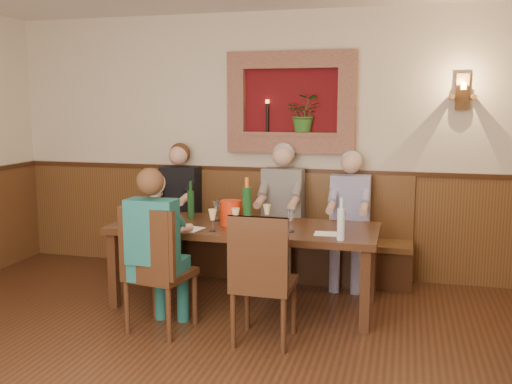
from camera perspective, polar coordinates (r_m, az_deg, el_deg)
room_shell at (r=3.31m, az=-10.25°, el=9.55°), size 6.04×6.04×2.82m
wainscoting at (r=3.54m, az=-9.66°, el=-12.00°), size 6.02×6.02×1.15m
wall_niche at (r=6.06m, az=3.85°, el=8.51°), size 1.36×0.30×1.06m
wall_sconce at (r=5.96m, az=19.93°, el=9.32°), size 0.25×0.20×0.35m
dining_table at (r=5.18m, az=-1.21°, el=-4.14°), size 2.40×0.90×0.75m
bench at (r=6.15m, az=1.23°, el=-5.38°), size 3.00×0.45×1.11m
chair_near_left at (r=4.77m, az=-9.61°, el=-10.06°), size 0.53×0.53×1.04m
chair_near_right at (r=4.49m, az=0.77°, el=-11.21°), size 0.46×0.46×1.03m
person_bench_left at (r=6.30m, az=-7.84°, el=-2.73°), size 0.42×0.51×1.41m
person_bench_mid at (r=5.95m, az=2.51°, el=-3.22°), size 0.43×0.52×1.44m
person_bench_right at (r=5.86m, az=9.25°, el=-3.85°), size 0.40×0.49×1.37m
person_chair_front at (r=4.67m, az=-9.78°, el=-7.23°), size 0.39×0.48×1.35m
spittoon_bucket at (r=5.16m, az=-2.51°, el=-2.08°), size 0.23×0.23×0.22m
wine_bottle_green_a at (r=5.08m, az=-0.92°, el=-1.40°), size 0.10×0.10×0.44m
wine_bottle_green_b at (r=5.48m, az=-6.54°, el=-1.14°), size 0.08×0.08×0.36m
water_bottle at (r=4.63m, az=8.50°, el=-3.10°), size 0.08×0.08×0.35m
tasting_sheet_a at (r=5.40m, az=-11.11°, el=-2.94°), size 0.37×0.31×0.00m
tasting_sheet_b at (r=4.96m, az=0.12°, el=-3.82°), size 0.38×0.33×0.00m
tasting_sheet_c at (r=4.86m, az=7.33°, el=-4.17°), size 0.26×0.19×0.00m
tasting_sheet_d at (r=5.06m, az=-7.09°, el=-3.63°), size 0.33×0.26×0.00m
wine_glass_0 at (r=5.35m, az=-3.94°, el=-1.88°), size 0.08×0.08×0.19m
wine_glass_1 at (r=4.96m, az=-2.06°, el=-2.71°), size 0.08×0.08×0.19m
wine_glass_2 at (r=4.92m, az=-4.36°, el=-2.83°), size 0.08×0.08×0.19m
wine_glass_3 at (r=5.15m, az=1.11°, el=-2.29°), size 0.08×0.08×0.19m
wine_glass_4 at (r=5.45m, az=-8.80°, el=-1.76°), size 0.08×0.08×0.19m
wine_glass_5 at (r=4.89m, az=3.49°, el=-2.90°), size 0.08×0.08×0.19m
wine_glass_6 at (r=4.82m, az=8.54°, el=-3.14°), size 0.08×0.08×0.19m
wine_glass_7 at (r=5.33m, az=-11.44°, el=-2.08°), size 0.08×0.08×0.19m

